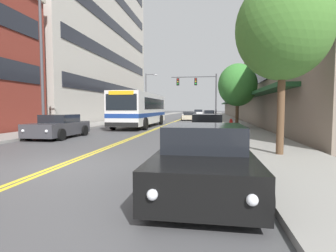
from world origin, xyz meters
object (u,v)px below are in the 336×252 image
(street_tree_right_mid, at_px, (238,85))
(fire_hydrant, at_px, (231,125))
(car_white_moving_second, at_px, (198,113))
(car_champagne_moving_third, at_px, (190,116))
(traffic_signal_mast, at_px, (200,88))
(street_tree_right_near, at_px, (283,29))
(car_beige_parked_right_end, at_px, (207,127))
(car_charcoal_parked_right_mid, at_px, (209,115))
(street_lamp_left_far, at_px, (148,92))
(car_red_parked_left_near, at_px, (153,115))
(car_black_parked_right_foreground, at_px, (204,160))
(city_bus, at_px, (141,108))
(street_lamp_left_near, at_px, (45,54))
(car_dark_grey_parked_left_mid, at_px, (59,127))
(car_slate_blue_parked_right_far, at_px, (208,121))

(street_tree_right_mid, distance_m, fire_hydrant, 4.51)
(car_white_moving_second, height_order, car_champagne_moving_third, car_white_moving_second)
(traffic_signal_mast, relative_size, street_tree_right_near, 1.00)
(car_beige_parked_right_end, xyz_separation_m, car_white_moving_second, (-2.29, 41.97, 0.00))
(car_charcoal_parked_right_mid, bearing_deg, traffic_signal_mast, -98.92)
(traffic_signal_mast, relative_size, street_lamp_left_far, 0.86)
(car_charcoal_parked_right_mid, bearing_deg, car_beige_parked_right_end, -90.15)
(car_red_parked_left_near, relative_size, street_tree_right_mid, 0.88)
(car_champagne_moving_third, height_order, street_lamp_left_far, street_lamp_left_far)
(car_charcoal_parked_right_mid, xyz_separation_m, traffic_signal_mast, (-1.18, -7.50, 3.66))
(car_red_parked_left_near, xyz_separation_m, car_black_parked_right_foreground, (8.65, -34.66, -0.01))
(city_bus, xyz_separation_m, street_lamp_left_near, (-3.18, -9.68, 3.17))
(car_dark_grey_parked_left_mid, distance_m, car_champagne_moving_third, 24.20)
(car_charcoal_parked_right_mid, xyz_separation_m, car_champagne_moving_third, (-2.71, -3.70, -0.11))
(car_red_parked_left_near, bearing_deg, car_black_parked_right_foreground, -75.98)
(car_black_parked_right_foreground, xyz_separation_m, street_lamp_left_near, (-9.42, 8.53, 4.26))
(car_black_parked_right_foreground, bearing_deg, car_slate_blue_parked_right_far, 90.02)
(car_dark_grey_parked_left_mid, height_order, car_champagne_moving_third, car_dark_grey_parked_left_mid)
(car_black_parked_right_foreground, distance_m, street_lamp_left_near, 13.41)
(car_red_parked_left_near, xyz_separation_m, car_white_moving_second, (6.33, 16.93, 0.02))
(car_dark_grey_parked_left_mid, distance_m, car_charcoal_parked_right_mid, 28.51)
(traffic_signal_mast, bearing_deg, car_charcoal_parked_right_mid, 81.08)
(street_lamp_left_near, xyz_separation_m, street_tree_right_mid, (11.77, 8.30, -1.26))
(street_lamp_left_far, distance_m, street_tree_right_near, 32.24)
(car_black_parked_right_foreground, bearing_deg, car_red_parked_left_near, 104.02)
(car_white_moving_second, bearing_deg, car_beige_parked_right_end, -86.87)
(car_beige_parked_right_end, distance_m, street_lamp_left_near, 10.36)
(car_champagne_moving_third, bearing_deg, street_lamp_left_near, -106.07)
(car_white_moving_second, relative_size, street_tree_right_mid, 0.86)
(car_white_moving_second, xyz_separation_m, fire_hydrant, (3.94, -37.97, -0.10))
(street_lamp_left_near, bearing_deg, car_black_parked_right_foreground, -42.16)
(traffic_signal_mast, height_order, street_tree_right_mid, traffic_signal_mast)
(car_red_parked_left_near, bearing_deg, car_white_moving_second, 69.51)
(street_lamp_left_near, relative_size, street_lamp_left_far, 1.20)
(car_beige_parked_right_end, relative_size, car_white_moving_second, 1.03)
(car_beige_parked_right_end, distance_m, fire_hydrant, 4.33)
(car_white_moving_second, bearing_deg, car_champagne_moving_third, -91.02)
(street_lamp_left_near, height_order, street_tree_right_mid, street_lamp_left_near)
(car_red_parked_left_near, bearing_deg, car_champagne_moving_third, -24.47)
(traffic_signal_mast, distance_m, street_lamp_left_near, 21.30)
(car_charcoal_parked_right_mid, distance_m, street_tree_right_mid, 19.19)
(car_slate_blue_parked_right_far, xyz_separation_m, street_lamp_left_near, (-9.42, -8.99, 4.33))
(street_tree_right_near, height_order, fire_hydrant, street_tree_right_near)
(car_slate_blue_parked_right_far, distance_m, car_beige_parked_right_end, 7.90)
(car_black_parked_right_foreground, bearing_deg, street_lamp_left_far, 105.46)
(car_black_parked_right_foreground, bearing_deg, car_dark_grey_parked_left_mid, 135.50)
(car_dark_grey_parked_left_mid, relative_size, car_champagne_moving_third, 0.95)
(car_dark_grey_parked_left_mid, bearing_deg, street_lamp_left_far, 91.65)
(car_dark_grey_parked_left_mid, distance_m, street_tree_right_mid, 14.12)
(street_lamp_left_far, bearing_deg, car_slate_blue_parked_right_far, -60.21)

